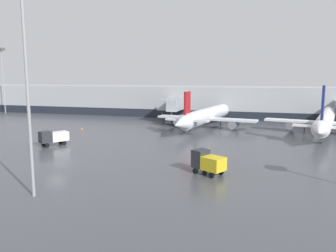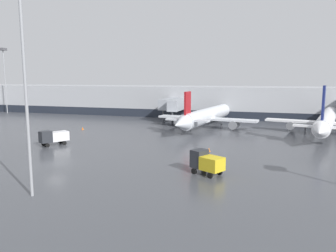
{
  "view_description": "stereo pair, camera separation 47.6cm",
  "coord_description": "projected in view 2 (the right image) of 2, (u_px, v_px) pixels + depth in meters",
  "views": [
    {
      "loc": [
        26.76,
        -37.03,
        11.59
      ],
      "look_at": [
        10.35,
        18.77,
        3.0
      ],
      "focal_mm": 35.0,
      "sensor_mm": 36.0,
      "label": 1
    },
    {
      "loc": [
        27.22,
        -36.9,
        11.59
      ],
      "look_at": [
        10.35,
        18.77,
        3.0
      ],
      "focal_mm": 35.0,
      "sensor_mm": 36.0,
      "label": 2
    }
  ],
  "objects": [
    {
      "name": "traffic_cone_3",
      "position": [
        83.0,
        128.0,
        73.67
      ],
      "size": [
        0.44,
        0.44,
        0.58
      ],
      "color": "orange",
      "rests_on": "ground_plane"
    },
    {
      "name": "ground_plane",
      "position": [
        55.0,
        164.0,
        44.44
      ],
      "size": [
        320.0,
        320.0,
        0.0
      ],
      "primitive_type": "plane",
      "color": "#424449"
    },
    {
      "name": "traffic_cone_0",
      "position": [
        215.0,
        158.0,
        46.36
      ],
      "size": [
        0.39,
        0.39,
        0.66
      ],
      "color": "orange",
      "rests_on": "ground_plane"
    },
    {
      "name": "apron_light_mast_3",
      "position": [
        4.0,
        63.0,
        106.25
      ],
      "size": [
        1.8,
        1.8,
        21.12
      ],
      "color": "gray",
      "rests_on": "ground_plane"
    },
    {
      "name": "parked_jet_2",
      "position": [
        327.0,
        120.0,
        67.62
      ],
      "size": [
        24.49,
        38.12,
        10.31
      ],
      "rotation": [
        0.0,
        0.0,
        1.36
      ],
      "color": "white",
      "rests_on": "ground_plane"
    },
    {
      "name": "service_truck_3",
      "position": [
        54.0,
        137.0,
        56.41
      ],
      "size": [
        3.91,
        5.01,
        2.62
      ],
      "rotation": [
        0.0,
        0.0,
        4.18
      ],
      "color": "silver",
      "rests_on": "ground_plane"
    },
    {
      "name": "traffic_cone_1",
      "position": [
        209.0,
        150.0,
        51.79
      ],
      "size": [
        0.49,
        0.49,
        0.6
      ],
      "color": "orange",
      "rests_on": "ground_plane"
    },
    {
      "name": "service_truck_2",
      "position": [
        206.0,
        162.0,
        39.41
      ],
      "size": [
        4.42,
        3.65,
        2.87
      ],
      "rotation": [
        0.0,
        0.0,
        2.64
      ],
      "color": "gold",
      "rests_on": "ground_plane"
    },
    {
      "name": "apron_light_mast_2",
      "position": [
        21.0,
        20.0,
        29.97
      ],
      "size": [
        1.8,
        1.8,
        21.84
      ],
      "color": "gray",
      "rests_on": "ground_plane"
    },
    {
      "name": "parked_jet_1",
      "position": [
        206.0,
        116.0,
        75.86
      ],
      "size": [
        23.7,
        35.9,
        8.89
      ],
      "rotation": [
        0.0,
        0.0,
        1.42
      ],
      "color": "silver",
      "rests_on": "ground_plane"
    },
    {
      "name": "terminal_building",
      "position": [
        177.0,
        101.0,
        102.25
      ],
      "size": [
        160.0,
        29.3,
        9.0
      ],
      "color": "#9EA0A5",
      "rests_on": "ground_plane"
    }
  ]
}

